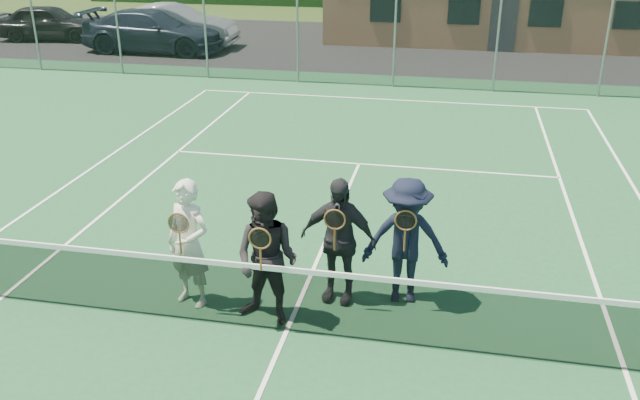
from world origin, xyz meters
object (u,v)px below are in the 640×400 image
(car_a, at_px, (49,22))
(player_b, at_px, (267,259))
(car_b, at_px, (174,26))
(tennis_net, at_px, (286,297))
(player_d, at_px, (406,241))
(player_a, at_px, (189,244))
(car_c, at_px, (153,31))
(player_c, at_px, (338,240))

(car_a, bearing_deg, player_b, -150.24)
(car_a, xyz_separation_m, car_b, (5.70, -0.43, 0.09))
(player_b, bearing_deg, tennis_net, -37.52)
(car_b, distance_m, tennis_net, 20.66)
(car_a, relative_size, tennis_net, 0.37)
(car_b, bearing_deg, player_d, -151.73)
(tennis_net, height_order, player_d, player_d)
(car_a, xyz_separation_m, tennis_net, (14.91, -18.91, -0.19))
(player_a, bearing_deg, car_c, 115.68)
(car_b, height_order, player_d, player_d)
(player_a, bearing_deg, car_a, 126.11)
(car_c, height_order, player_d, player_d)
(tennis_net, bearing_deg, player_c, 62.43)
(player_a, distance_m, player_b, 1.16)
(car_a, bearing_deg, player_d, -145.79)
(player_a, bearing_deg, player_d, 13.08)
(car_a, height_order, player_a, player_a)
(player_c, bearing_deg, player_d, 9.65)
(car_b, relative_size, player_d, 2.76)
(player_a, xyz_separation_m, player_d, (2.84, 0.66, -0.00))
(tennis_net, distance_m, player_d, 1.82)
(player_d, bearing_deg, player_c, -170.35)
(car_b, distance_m, car_c, 1.20)
(car_c, height_order, player_a, player_a)
(car_a, bearing_deg, car_c, -114.69)
(car_c, bearing_deg, player_d, -145.23)
(player_b, height_order, player_c, same)
(player_d, bearing_deg, player_a, -166.92)
(tennis_net, bearing_deg, player_b, 142.48)
(car_b, height_order, player_a, player_a)
(player_b, relative_size, player_d, 1.00)
(player_c, bearing_deg, player_b, -137.74)
(car_a, height_order, player_d, player_d)
(player_a, distance_m, player_c, 2.00)
(tennis_net, bearing_deg, player_a, 162.83)
(car_b, height_order, tennis_net, car_b)
(tennis_net, height_order, player_c, player_c)
(car_a, bearing_deg, player_a, -152.16)
(car_b, distance_m, player_c, 20.04)
(tennis_net, relative_size, player_d, 6.49)
(player_b, bearing_deg, player_c, 42.26)
(car_a, distance_m, car_c, 5.58)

